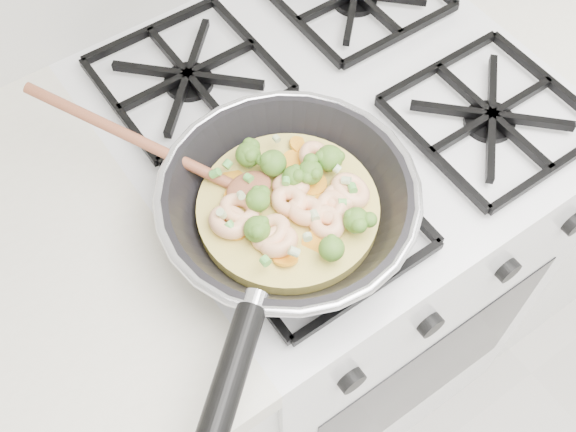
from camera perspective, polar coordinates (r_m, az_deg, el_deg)
stove at (r=1.35m, az=2.87°, el=-3.22°), size 0.60×0.60×0.92m
skillet at (r=0.81m, az=-0.11°, el=0.84°), size 0.41×0.51×0.10m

